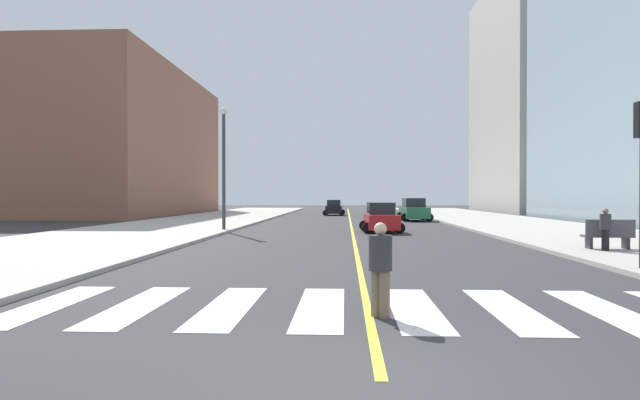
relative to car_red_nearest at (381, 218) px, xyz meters
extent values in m
plane|color=#333335|center=(-1.70, -25.05, -0.82)|extent=(220.00, 220.00, 0.00)
cube|color=#B2ADA3|center=(10.50, -5.05, -0.75)|extent=(10.00, 120.00, 0.15)
cube|color=#B2ADA3|center=(-13.90, -5.05, -0.75)|extent=(10.00, 120.00, 0.15)
cube|color=silver|center=(-8.00, -21.05, -0.82)|extent=(0.90, 4.00, 0.01)
cube|color=silver|center=(-6.20, -21.05, -0.82)|extent=(0.90, 4.00, 0.01)
cube|color=silver|center=(-4.40, -21.05, -0.82)|extent=(0.90, 4.00, 0.01)
cube|color=silver|center=(-2.60, -21.05, -0.82)|extent=(0.90, 4.00, 0.01)
cube|color=silver|center=(-0.80, -21.05, -0.82)|extent=(0.90, 4.00, 0.01)
cube|color=silver|center=(1.00, -21.05, -0.82)|extent=(0.90, 4.00, 0.01)
cube|color=silver|center=(2.80, -21.05, -0.82)|extent=(0.90, 4.00, 0.01)
cube|color=yellow|center=(-1.70, 14.95, -0.82)|extent=(0.16, 80.00, 0.01)
cube|color=#B2ADA3|center=(26.35, 40.25, 14.67)|extent=(18.00, 24.00, 30.98)
cube|color=#8E5B43|center=(-28.75, 28.71, 7.39)|extent=(16.00, 32.00, 16.43)
cube|color=red|center=(0.00, -0.06, -0.18)|extent=(1.95, 4.01, 0.84)
cube|color=#1E2328|center=(-0.01, 0.18, 0.58)|extent=(1.58, 2.03, 0.71)
cylinder|color=black|center=(-0.85, -1.32, -0.50)|extent=(0.65, 0.23, 0.64)
cylinder|color=black|center=(0.96, -1.24, -0.50)|extent=(0.65, 0.23, 0.64)
cylinder|color=black|center=(-0.96, 1.12, -0.50)|extent=(0.65, 0.23, 0.64)
cylinder|color=black|center=(0.86, 1.20, -0.50)|extent=(0.65, 0.23, 0.64)
cube|color=black|center=(-3.35, 26.40, -0.20)|extent=(1.82, 3.85, 0.81)
cube|color=#1E2328|center=(-3.36, 26.17, 0.53)|extent=(1.50, 1.94, 0.69)
cylinder|color=black|center=(-2.45, 27.55, -0.52)|extent=(0.62, 0.22, 0.62)
cylinder|color=black|center=(-4.20, 27.60, -0.52)|extent=(0.62, 0.22, 0.62)
cylinder|color=black|center=(-2.51, 25.19, -0.52)|extent=(0.62, 0.22, 0.62)
cylinder|color=black|center=(-4.26, 25.24, -0.52)|extent=(0.62, 0.22, 0.62)
cube|color=#236B42|center=(3.79, 14.05, -0.11)|extent=(2.19, 4.46, 0.94)
cube|color=#1E2328|center=(3.78, 14.30, 0.73)|extent=(1.77, 2.26, 0.79)
cylinder|color=black|center=(2.85, 12.64, -0.47)|extent=(0.72, 0.26, 0.71)
cylinder|color=black|center=(4.86, 12.74, -0.47)|extent=(0.72, 0.26, 0.71)
cylinder|color=black|center=(2.71, 15.35, -0.47)|extent=(0.72, 0.26, 0.71)
cylinder|color=black|center=(4.73, 15.45, -0.47)|extent=(0.72, 0.26, 0.71)
cube|color=#47474C|center=(7.83, -10.80, -0.19)|extent=(1.81, 0.61, 0.08)
cube|color=#47474C|center=(7.82, -11.04, 0.15)|extent=(1.80, 0.11, 0.60)
cube|color=#2D2D33|center=(7.16, -10.78, -0.45)|extent=(0.11, 0.48, 0.44)
cube|color=#2D2D33|center=(8.50, -10.82, -0.45)|extent=(0.11, 0.48, 0.44)
cylinder|color=brown|center=(-1.57, -21.75, -0.40)|extent=(0.19, 0.19, 0.84)
cylinder|color=brown|center=(-1.43, -21.86, -0.40)|extent=(0.19, 0.19, 0.84)
cylinder|color=#2D2D33|center=(-1.50, -21.80, 0.33)|extent=(0.42, 0.42, 0.63)
sphere|color=beige|center=(-1.50, -21.80, 0.76)|extent=(0.23, 0.23, 0.23)
cylinder|color=black|center=(7.44, -11.38, -0.29)|extent=(0.18, 0.18, 0.77)
cylinder|color=black|center=(7.45, -11.54, -0.29)|extent=(0.18, 0.18, 0.77)
cylinder|color=#2D2D33|center=(7.44, -11.46, 0.39)|extent=(0.39, 0.39, 0.58)
sphere|color=#936B4C|center=(7.44, -11.46, 0.78)|extent=(0.21, 0.21, 0.21)
cylinder|color=#38383D|center=(-9.41, -0.16, 2.79)|extent=(0.20, 0.20, 6.93)
sphere|color=silver|center=(-9.41, -0.16, 6.41)|extent=(0.44, 0.44, 0.44)
camera|label=1|loc=(-2.13, -31.14, 1.35)|focal=29.34mm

